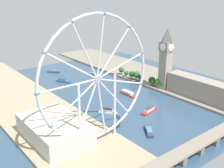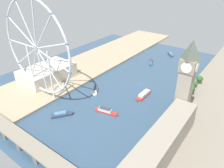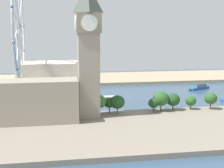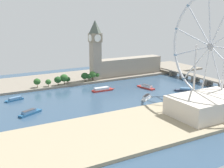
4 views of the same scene
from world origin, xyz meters
The scene contains 15 objects.
ground_plane centered at (0.00, 0.00, 0.00)m, with size 388.34×388.34×0.00m, color #334C66.
riverbank_left centered at (-109.17, 0.00, 1.50)m, with size 90.00×520.00×3.00m, color gray.
riverbank_right centered at (109.17, 0.00, 1.50)m, with size 90.00×520.00×3.00m, color tan.
clock_tower centered at (-78.11, 46.10, 49.53)m, with size 17.23×17.23×89.43m.
parliament_block centered at (-85.29, 111.36, 16.67)m, with size 22.00×114.52×27.33m, color gray.
tree_row_embankment centered at (-71.97, 2.76, 11.24)m, with size 13.42×100.40×14.57m.
ferris_wheel centered at (87.74, 106.59, 66.25)m, with size 121.64×3.20×124.10m.
riverside_hall centered at (119.38, 75.34, 12.49)m, with size 49.02×77.30×18.98m, color beige.
river_bridge centered at (0.00, 177.80, 7.21)m, with size 200.34×14.48×9.94m.
tour_boat_0 centered at (-34.49, -84.60, 1.81)m, with size 11.77×25.36×4.21m.
tour_boat_1 centered at (-21.80, 28.00, 2.21)m, with size 8.39×33.71×5.13m.
tour_boat_2 centered at (33.74, 123.50, 1.90)m, with size 20.05×25.34×4.68m.
tour_boat_3 centered at (23.62, -80.42, 2.16)m, with size 17.62×29.49×5.35m.
tour_boat_5 centered at (-3.79, 87.64, 2.22)m, with size 33.00×12.01×5.44m.
tour_boat_6 centered at (38.63, 57.67, 2.36)m, with size 17.42×23.74×5.59m.
Camera 4 is at (314.88, -147.00, 103.99)m, focal length 46.68 mm.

